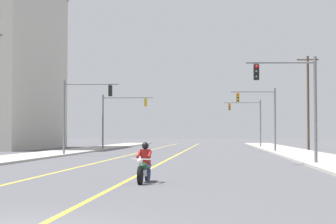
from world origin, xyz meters
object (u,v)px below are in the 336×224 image
object	(u,v)px
traffic_signal_near_right	(296,94)
traffic_signal_mid_left	(118,113)
traffic_signal_mid_right	(262,110)
utility_pole_right_far	(308,101)
traffic_signal_near_left	(80,106)
traffic_signal_far_right	(250,116)
motorcycle_with_rider	(144,166)

from	to	relation	value
traffic_signal_near_right	traffic_signal_mid_left	bearing A→B (deg)	116.94
traffic_signal_mid_right	utility_pole_right_far	world-z (taller)	utility_pole_right_far
traffic_signal_near_left	traffic_signal_far_right	world-z (taller)	same
motorcycle_with_rider	traffic_signal_far_right	bearing A→B (deg)	82.89
traffic_signal_mid_left	utility_pole_right_far	xyz separation A→B (m)	(21.09, 0.03, 1.23)
traffic_signal_near_right	traffic_signal_near_left	bearing A→B (deg)	140.29
traffic_signal_near_right	traffic_signal_mid_left	xyz separation A→B (m)	(-15.64, 30.78, 0.11)
traffic_signal_near_left	traffic_signal_mid_left	xyz separation A→B (m)	(0.07, 17.73, 0.08)
traffic_signal_mid_right	traffic_signal_mid_left	world-z (taller)	same
traffic_signal_far_right	traffic_signal_mid_right	bearing A→B (deg)	-89.61
traffic_signal_far_right	motorcycle_with_rider	bearing A→B (deg)	-97.11
traffic_signal_far_right	utility_pole_right_far	xyz separation A→B (m)	(5.70, -11.46, 1.30)
traffic_signal_near_left	traffic_signal_mid_right	distance (m)	18.44
motorcycle_with_rider	traffic_signal_mid_right	bearing A→B (deg)	78.89
utility_pole_right_far	traffic_signal_mid_left	bearing A→B (deg)	-179.91
traffic_signal_mid_right	traffic_signal_mid_left	xyz separation A→B (m)	(-15.52, 7.89, 0.09)
traffic_signal_near_right	traffic_signal_mid_right	world-z (taller)	same
motorcycle_with_rider	traffic_signal_mid_right	distance (m)	36.41
traffic_signal_far_right	traffic_signal_near_left	bearing A→B (deg)	-117.88
traffic_signal_near_right	utility_pole_right_far	bearing A→B (deg)	79.97
traffic_signal_far_right	traffic_signal_mid_left	bearing A→B (deg)	-143.24
utility_pole_right_far	motorcycle_with_rider	bearing A→B (deg)	-106.10
traffic_signal_mid_right	traffic_signal_near_left	bearing A→B (deg)	-147.76
traffic_signal_near_left	traffic_signal_mid_right	size ratio (longest dim) A/B	1.00
traffic_signal_mid_right	traffic_signal_far_right	size ratio (longest dim) A/B	1.00
motorcycle_with_rider	traffic_signal_far_right	size ratio (longest dim) A/B	0.35
traffic_signal_near_left	motorcycle_with_rider	bearing A→B (deg)	-71.50
utility_pole_right_far	traffic_signal_near_left	bearing A→B (deg)	-140.00
traffic_signal_mid_right	traffic_signal_far_right	world-z (taller)	same
traffic_signal_mid_right	utility_pole_right_far	distance (m)	9.78
traffic_signal_near_right	traffic_signal_far_right	bearing A→B (deg)	90.35
traffic_signal_mid_left	traffic_signal_far_right	distance (m)	19.21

